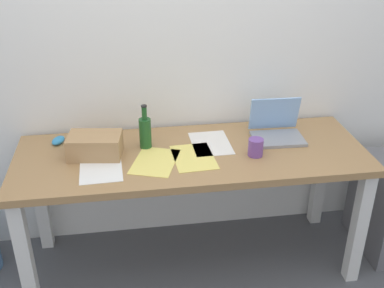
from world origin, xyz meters
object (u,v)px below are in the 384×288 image
(computer_mouse, at_px, (58,140))
(cardboard_box, at_px, (95,146))
(laptop_right, at_px, (277,130))
(beer_bottle, at_px, (145,132))
(coffee_mug, at_px, (256,147))
(desk, at_px, (192,168))

(computer_mouse, bearing_deg, cardboard_box, -19.24)
(laptop_right, height_order, beer_bottle, beer_bottle)
(beer_bottle, distance_m, computer_mouse, 0.50)
(coffee_mug, bearing_deg, cardboard_box, 171.84)
(desk, xyz_separation_m, beer_bottle, (-0.24, 0.10, 0.19))
(computer_mouse, bearing_deg, coffee_mug, 5.01)
(desk, height_order, coffee_mug, coffee_mug)
(computer_mouse, bearing_deg, laptop_right, 15.89)
(desk, height_order, laptop_right, laptop_right)
(beer_bottle, bearing_deg, computer_mouse, 165.93)
(computer_mouse, height_order, cardboard_box, cardboard_box)
(beer_bottle, bearing_deg, cardboard_box, -167.84)
(cardboard_box, bearing_deg, computer_mouse, 139.89)
(computer_mouse, height_order, coffee_mug, coffee_mug)
(laptop_right, relative_size, cardboard_box, 1.06)
(beer_bottle, distance_m, coffee_mug, 0.60)
(laptop_right, bearing_deg, coffee_mug, -132.31)
(desk, bearing_deg, laptop_right, 12.31)
(laptop_right, bearing_deg, beer_bottle, -178.97)
(cardboard_box, bearing_deg, desk, -4.29)
(laptop_right, bearing_deg, computer_mouse, 175.01)
(desk, bearing_deg, coffee_mug, -14.04)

